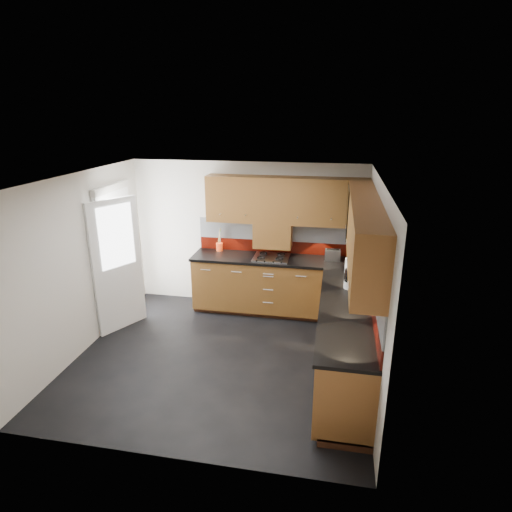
% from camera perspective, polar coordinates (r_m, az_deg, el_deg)
% --- Properties ---
extents(room, '(4.00, 3.80, 2.64)m').
position_cam_1_polar(room, '(5.30, -5.15, 0.59)').
color(room, black).
extents(base_cabinets, '(2.70, 3.20, 0.95)m').
position_cam_1_polar(base_cabinets, '(6.19, 6.59, -7.30)').
color(base_cabinets, '#573513').
rests_on(base_cabinets, room).
extents(countertop, '(2.72, 3.22, 0.04)m').
position_cam_1_polar(countertop, '(5.98, 6.63, -3.20)').
color(countertop, black).
rests_on(countertop, base_cabinets).
extents(backsplash, '(2.70, 3.20, 0.54)m').
position_cam_1_polar(backsplash, '(6.08, 8.98, -0.02)').
color(backsplash, maroon).
rests_on(backsplash, countertop).
extents(upper_cabinets, '(2.50, 3.20, 0.72)m').
position_cam_1_polar(upper_cabinets, '(5.77, 8.78, 5.46)').
color(upper_cabinets, '#573513').
rests_on(upper_cabinets, room).
extents(extractor_hood, '(0.60, 0.33, 0.40)m').
position_cam_1_polar(extractor_hood, '(6.80, 2.28, 2.85)').
color(extractor_hood, '#573513').
rests_on(extractor_hood, room).
extents(glass_cabinet, '(0.32, 0.80, 0.66)m').
position_cam_1_polar(glass_cabinet, '(6.05, 13.47, 6.03)').
color(glass_cabinet, black).
rests_on(glass_cabinet, room).
extents(back_door, '(0.42, 1.19, 2.04)m').
position_cam_1_polar(back_door, '(6.77, -17.96, -0.37)').
color(back_door, white).
rests_on(back_door, room).
extents(gas_hob, '(0.56, 0.49, 0.04)m').
position_cam_1_polar(gas_hob, '(6.74, 2.03, -0.19)').
color(gas_hob, silver).
rests_on(gas_hob, countertop).
extents(utensil_pot, '(0.11, 0.11, 0.38)m').
position_cam_1_polar(utensil_pot, '(7.11, -4.89, 1.41)').
color(utensil_pot, '#EE4416').
rests_on(utensil_pot, countertop).
extents(toaster, '(0.24, 0.15, 0.18)m').
position_cam_1_polar(toaster, '(6.75, 10.17, 0.15)').
color(toaster, silver).
rests_on(toaster, countertop).
extents(food_processor, '(0.18, 0.18, 0.29)m').
position_cam_1_polar(food_processor, '(5.72, 12.54, -2.94)').
color(food_processor, white).
rests_on(food_processor, countertop).
extents(paper_towel, '(0.11, 0.11, 0.22)m').
position_cam_1_polar(paper_towel, '(6.25, 12.25, -1.25)').
color(paper_towel, white).
rests_on(paper_towel, countertop).
extents(orange_cloth, '(0.16, 0.15, 0.01)m').
position_cam_1_polar(orange_cloth, '(5.83, 12.34, -3.84)').
color(orange_cloth, orange).
rests_on(orange_cloth, countertop).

